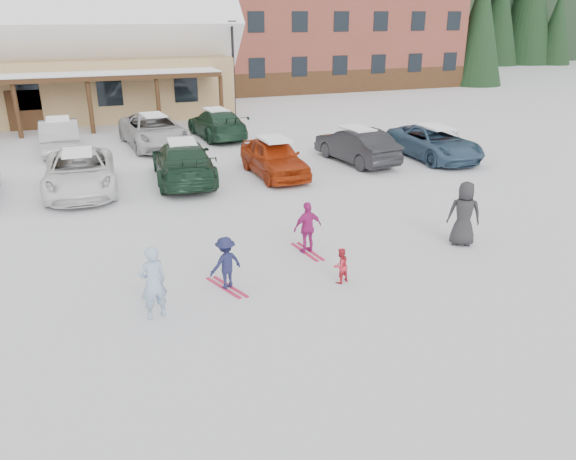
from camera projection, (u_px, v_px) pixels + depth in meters
name	position (u px, v px, depth m)	size (l,w,h in m)	color
ground	(291.00, 284.00, 13.56)	(160.00, 160.00, 0.00)	white
lamp_post	(233.00, 63.00, 34.46)	(0.50, 0.25, 5.70)	black
conifer_1	(481.00, 11.00, 49.06)	(4.84, 4.84, 11.22)	black
conifer_3	(183.00, 25.00, 52.10)	(3.96, 3.96, 9.18)	black
conifer_4	(429.00, 9.00, 62.49)	(5.06, 5.06, 11.73)	black
adult_skier	(153.00, 283.00, 11.79)	(0.60, 0.39, 1.65)	#95B2D1
toddler_red	(341.00, 266.00, 13.50)	(0.43, 0.34, 0.89)	red
child_navy	(226.00, 263.00, 13.15)	(0.84, 0.48, 1.29)	#191C42
skis_child_navy	(227.00, 287.00, 13.38)	(0.20, 1.40, 0.03)	#C01B42
child_magenta	(308.00, 228.00, 15.11)	(0.84, 0.35, 1.44)	#B22178
skis_child_magenta	(307.00, 252.00, 15.37)	(0.20, 1.40, 0.03)	#C01B42
bystander_dark	(464.00, 214.00, 15.57)	(0.89, 0.58, 1.83)	#27272A
parked_car_2	(80.00, 172.00, 20.35)	(2.45, 5.30, 1.47)	white
parked_car_3	(183.00, 162.00, 21.60)	(2.18, 5.36, 1.55)	#183422
parked_car_4	(274.00, 157.00, 22.36)	(1.76, 4.38, 1.49)	#A9300D
parked_car_5	(356.00, 146.00, 24.36)	(1.58, 4.53, 1.49)	black
parked_car_6	(434.00, 143.00, 25.06)	(2.36, 5.13, 1.43)	#324E68
parked_car_9	(60.00, 136.00, 26.13)	(1.66, 4.75, 1.57)	#AFAEB3
parked_car_10	(154.00, 131.00, 27.25)	(2.59, 5.61, 1.56)	silver
parked_car_11	(217.00, 124.00, 29.23)	(2.06, 5.06, 1.47)	#1D3D2A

